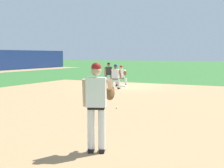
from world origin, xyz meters
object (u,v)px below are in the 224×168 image
Objects in this scene: first_base_bag at (124,86)px; umpire at (109,72)px; baserunner at (116,75)px; pitcher at (97,102)px; first_baseman at (122,75)px; baseball at (117,108)px.

umpire is at bearing 49.68° from first_base_bag.
first_base_bag is 0.26× the size of baserunner.
baserunner is at bearing -146.60° from umpire.
first_base_bag is at bearing 22.05° from pitcher.
pitcher reaches higher than umpire.
pitcher reaches higher than first_baseman.
first_base_bag is at bearing -135.78° from first_baseman.
pitcher is 1.27× the size of baserunner.
baserunner is 1.00× the size of umpire.
first_base_bag is 0.20× the size of pitcher.
baseball is at bearing -156.37° from first_baseman.
first_baseman reaches higher than baseball.
baserunner is (-1.51, -0.15, 0.75)m from first_base_bag.
pitcher reaches higher than baseball.
pitcher is 13.81m from first_baseman.
pitcher is at bearing -157.26° from first_baseman.
first_baseman is at bearing 23.63° from baseball.
first_base_bag is 5.14× the size of baseball.
first_baseman is (0.32, 0.31, 0.69)m from first_base_bag.
umpire is (9.19, 5.06, 0.76)m from baseball.
baserunner is (-1.83, -0.46, 0.06)m from first_baseman.
pitcher reaches higher than first_base_bag.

